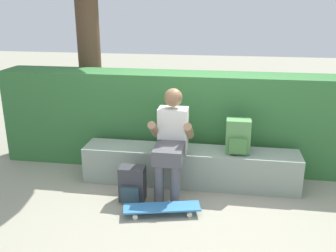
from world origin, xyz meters
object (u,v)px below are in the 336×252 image
Objects in this scene: person_skater at (171,139)px; skateboard_near_person at (162,208)px; bench_main at (190,166)px; backpack_on_bench at (238,137)px; backpack_on_ground at (132,184)px.

person_skater reaches higher than skateboard_near_person.
bench_main is at bearing 74.51° from skateboard_near_person.
backpack_on_bench reaches higher than skateboard_near_person.
person_skater is 2.98× the size of backpack_on_bench.
bench_main reaches higher than skateboard_near_person.
bench_main is 0.69m from backpack_on_bench.
bench_main is 3.12× the size of skateboard_near_person.
backpack_on_ground reaches higher than skateboard_near_person.
skateboard_near_person is 2.06× the size of backpack_on_bench.
skateboard_near_person is (-0.01, -0.56, -0.57)m from person_skater.
skateboard_near_person is at bearing -32.91° from backpack_on_ground.
backpack_on_ground is (-0.37, 0.24, 0.12)m from skateboard_near_person.
backpack_on_bench reaches higher than bench_main.
backpack_on_ground is at bearing -155.70° from backpack_on_bench.
skateboard_near_person is 0.46m from backpack_on_ground.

